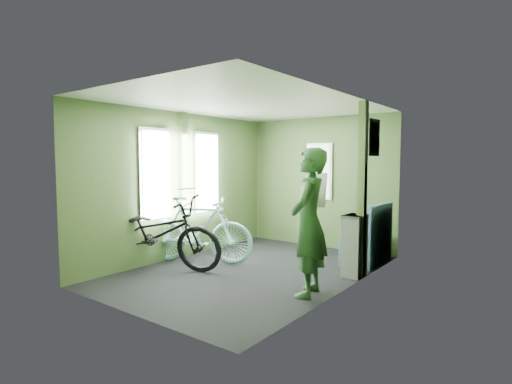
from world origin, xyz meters
The scene contains 6 objects.
room centered at (-0.04, 0.04, 1.44)m, with size 4.00×4.02×2.31m.
bicycle_black centered at (-1.12, -0.74, 0.00)m, with size 0.69×1.97×1.03m, color black.
bicycle_mint centered at (-0.88, -0.18, 0.00)m, with size 0.48×1.71×1.03m, color #9DE8E2.
passenger centered at (1.14, -0.43, 0.85)m, with size 0.55×0.75×1.69m.
waste_box centered at (1.26, 0.60, 0.41)m, with size 0.24×0.34×0.83m, color slate.
bench_seat centered at (1.14, 1.37, 0.27)m, with size 0.50×0.87×0.90m.
Camera 1 is at (3.34, -4.37, 1.54)m, focal length 28.00 mm.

